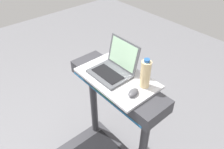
# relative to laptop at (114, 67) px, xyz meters

# --- Properties ---
(desk_board) EXTENTS (0.63, 0.39, 0.02)m
(desk_board) POSITION_rel_laptop_xyz_m (0.06, -0.02, -0.06)
(desk_board) COLOR silver
(desk_board) RESTS_ON treadmill_base
(laptop) EXTENTS (0.31, 0.29, 0.25)m
(laptop) POSITION_rel_laptop_xyz_m (0.00, 0.00, 0.00)
(laptop) COLOR #515459
(laptop) RESTS_ON desk_board
(computer_mouse) EXTENTS (0.08, 0.11, 0.03)m
(computer_mouse) POSITION_rel_laptop_xyz_m (0.28, -0.07, -0.03)
(computer_mouse) COLOR #4C4C51
(computer_mouse) RESTS_ON desk_board
(water_bottle) EXTENTS (0.07, 0.07, 0.24)m
(water_bottle) POSITION_rel_laptop_xyz_m (0.27, 0.06, 0.06)
(water_bottle) COLOR beige
(water_bottle) RESTS_ON desk_board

